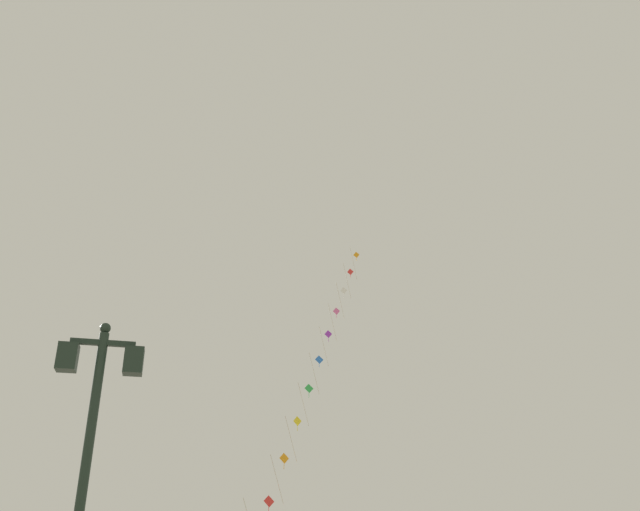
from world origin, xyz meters
name	(u,v)px	position (x,y,z in m)	size (l,w,h in m)	color
twin_lantern_lamp_post	(93,412)	(-2.19, 8.03, 3.05)	(1.22, 0.28, 4.38)	#1E2D23
kite_train	(319,362)	(5.52, 26.50, 9.04)	(7.72, 11.38, 17.37)	brown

